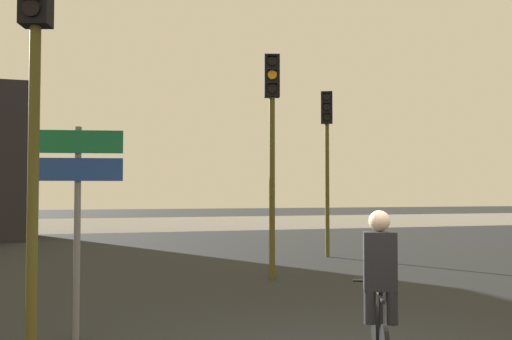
{
  "coord_description": "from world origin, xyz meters",
  "views": [
    {
      "loc": [
        -2.52,
        -4.85,
        1.78
      ],
      "look_at": [
        0.5,
        5.0,
        2.2
      ],
      "focal_mm": 40.0,
      "sensor_mm": 36.0,
      "label": 1
    }
  ],
  "objects_px": {
    "traffic_light_near_left": "(35,69)",
    "cyclist": "(380,296)",
    "traffic_light_far_right": "(327,142)",
    "traffic_light_center": "(272,123)",
    "direction_sign_post": "(77,192)"
  },
  "relations": [
    {
      "from": "direction_sign_post",
      "to": "cyclist",
      "type": "xyz_separation_m",
      "value": [
        2.72,
        -2.52,
        -0.97
      ]
    },
    {
      "from": "traffic_light_near_left",
      "to": "cyclist",
      "type": "relative_size",
      "value": 2.79
    },
    {
      "from": "traffic_light_far_right",
      "to": "direction_sign_post",
      "type": "xyz_separation_m",
      "value": [
        -6.65,
        -7.41,
        -1.42
      ]
    },
    {
      "from": "traffic_light_far_right",
      "to": "direction_sign_post",
      "type": "distance_m",
      "value": 10.06
    },
    {
      "from": "traffic_light_far_right",
      "to": "traffic_light_center",
      "type": "bearing_deg",
      "value": 75.82
    },
    {
      "from": "traffic_light_center",
      "to": "traffic_light_near_left",
      "type": "distance_m",
      "value": 6.39
    },
    {
      "from": "cyclist",
      "to": "traffic_light_far_right",
      "type": "bearing_deg",
      "value": 92.88
    },
    {
      "from": "traffic_light_far_right",
      "to": "traffic_light_near_left",
      "type": "relative_size",
      "value": 1.03
    },
    {
      "from": "traffic_light_near_left",
      "to": "traffic_light_center",
      "type": "bearing_deg",
      "value": -116.49
    },
    {
      "from": "traffic_light_center",
      "to": "direction_sign_post",
      "type": "xyz_separation_m",
      "value": [
        -3.87,
        -4.02,
        -1.46
      ]
    },
    {
      "from": "traffic_light_center",
      "to": "traffic_light_near_left",
      "type": "xyz_separation_m",
      "value": [
        -4.33,
        -4.7,
        -0.12
      ]
    },
    {
      "from": "traffic_light_far_right",
      "to": "traffic_light_near_left",
      "type": "distance_m",
      "value": 10.76
    },
    {
      "from": "traffic_light_center",
      "to": "cyclist",
      "type": "bearing_deg",
      "value": 95.79
    },
    {
      "from": "traffic_light_center",
      "to": "cyclist",
      "type": "relative_size",
      "value": 2.91
    },
    {
      "from": "traffic_light_near_left",
      "to": "cyclist",
      "type": "bearing_deg",
      "value": 166.02
    }
  ]
}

